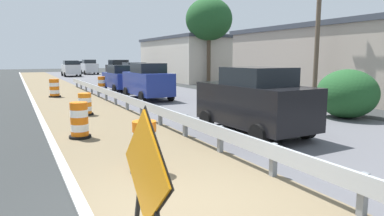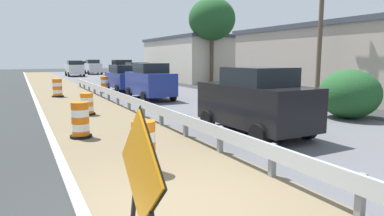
{
  "view_description": "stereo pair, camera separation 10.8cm",
  "coord_description": "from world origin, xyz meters",
  "px_view_note": "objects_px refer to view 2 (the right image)",
  "views": [
    {
      "loc": [
        -2.14,
        -4.58,
        2.44
      ],
      "look_at": [
        2.04,
        3.37,
        1.11
      ],
      "focal_mm": 31.63,
      "sensor_mm": 36.0,
      "label": 1
    },
    {
      "loc": [
        -2.04,
        -4.63,
        2.44
      ],
      "look_at": [
        2.04,
        3.37,
        1.11
      ],
      "focal_mm": 31.63,
      "sensor_mm": 36.0,
      "label": 2
    }
  ],
  "objects_px": {
    "car_lead_far_lane": "(255,101)",
    "utility_pole_near": "(320,26)",
    "car_mid_far_lane": "(138,74)",
    "traffic_barrel_close": "(80,122)",
    "traffic_barrel_nearest": "(144,149)",
    "traffic_barrel_farther": "(104,85)",
    "car_distant_b": "(150,81)",
    "car_distant_c": "(93,67)",
    "warning_sign_diamond": "(141,175)",
    "traffic_barrel_far": "(57,89)",
    "car_trailing_far_lane": "(75,68)",
    "traffic_barrel_mid": "(87,105)",
    "car_lead_near_lane": "(125,78)",
    "car_distant_a": "(85,67)",
    "car_trailing_near_lane": "(122,70)"
  },
  "relations": [
    {
      "from": "traffic_barrel_nearest",
      "to": "car_trailing_near_lane",
      "type": "distance_m",
      "value": 31.07
    },
    {
      "from": "traffic_barrel_mid",
      "to": "car_lead_near_lane",
      "type": "relative_size",
      "value": 0.23
    },
    {
      "from": "car_mid_far_lane",
      "to": "car_trailing_far_lane",
      "type": "xyz_separation_m",
      "value": [
        -3.04,
        18.0,
        0.04
      ]
    },
    {
      "from": "car_mid_far_lane",
      "to": "car_distant_b",
      "type": "bearing_deg",
      "value": -13.94
    },
    {
      "from": "warning_sign_diamond",
      "to": "car_mid_far_lane",
      "type": "height_order",
      "value": "car_mid_far_lane"
    },
    {
      "from": "traffic_barrel_mid",
      "to": "car_trailing_far_lane",
      "type": "relative_size",
      "value": 0.2
    },
    {
      "from": "traffic_barrel_nearest",
      "to": "car_distant_c",
      "type": "xyz_separation_m",
      "value": [
        7.87,
        46.35,
        0.59
      ]
    },
    {
      "from": "warning_sign_diamond",
      "to": "utility_pole_near",
      "type": "height_order",
      "value": "utility_pole_near"
    },
    {
      "from": "traffic_barrel_farther",
      "to": "car_lead_near_lane",
      "type": "bearing_deg",
      "value": 10.13
    },
    {
      "from": "traffic_barrel_mid",
      "to": "car_trailing_near_lane",
      "type": "bearing_deg",
      "value": 70.74
    },
    {
      "from": "traffic_barrel_farther",
      "to": "car_distant_c",
      "type": "xyz_separation_m",
      "value": [
        4.81,
        28.96,
        0.58
      ]
    },
    {
      "from": "car_trailing_near_lane",
      "to": "car_lead_far_lane",
      "type": "distance_m",
      "value": 28.37
    },
    {
      "from": "traffic_barrel_farther",
      "to": "car_trailing_far_lane",
      "type": "height_order",
      "value": "car_trailing_far_lane"
    },
    {
      "from": "car_lead_near_lane",
      "to": "utility_pole_near",
      "type": "distance_m",
      "value": 13.88
    },
    {
      "from": "traffic_barrel_nearest",
      "to": "car_lead_near_lane",
      "type": "height_order",
      "value": "car_lead_near_lane"
    },
    {
      "from": "traffic_barrel_close",
      "to": "traffic_barrel_far",
      "type": "xyz_separation_m",
      "value": [
        0.52,
        12.2,
        0.02
      ]
    },
    {
      "from": "car_trailing_far_lane",
      "to": "car_distant_a",
      "type": "distance_m",
      "value": 11.13
    },
    {
      "from": "car_distant_a",
      "to": "utility_pole_near",
      "type": "relative_size",
      "value": 0.61
    },
    {
      "from": "traffic_barrel_nearest",
      "to": "car_distant_b",
      "type": "distance_m",
      "value": 13.13
    },
    {
      "from": "car_mid_far_lane",
      "to": "traffic_barrel_close",
      "type": "bearing_deg",
      "value": -22.23
    },
    {
      "from": "car_lead_far_lane",
      "to": "car_distant_b",
      "type": "distance_m",
      "value": 10.38
    },
    {
      "from": "warning_sign_diamond",
      "to": "traffic_barrel_far",
      "type": "height_order",
      "value": "warning_sign_diamond"
    },
    {
      "from": "car_trailing_far_lane",
      "to": "car_mid_far_lane",
      "type": "bearing_deg",
      "value": -169.6
    },
    {
      "from": "traffic_barrel_close",
      "to": "car_distant_c",
      "type": "relative_size",
      "value": 0.26
    },
    {
      "from": "traffic_barrel_mid",
      "to": "car_distant_a",
      "type": "relative_size",
      "value": 0.2
    },
    {
      "from": "traffic_barrel_farther",
      "to": "car_distant_b",
      "type": "relative_size",
      "value": 0.26
    },
    {
      "from": "traffic_barrel_close",
      "to": "car_lead_near_lane",
      "type": "bearing_deg",
      "value": 68.84
    },
    {
      "from": "traffic_barrel_mid",
      "to": "traffic_barrel_farther",
      "type": "xyz_separation_m",
      "value": [
        2.82,
        9.19,
        0.1
      ]
    },
    {
      "from": "traffic_barrel_close",
      "to": "car_lead_far_lane",
      "type": "distance_m",
      "value": 5.53
    },
    {
      "from": "car_trailing_near_lane",
      "to": "car_trailing_far_lane",
      "type": "relative_size",
      "value": 0.9
    },
    {
      "from": "traffic_barrel_mid",
      "to": "traffic_barrel_farther",
      "type": "distance_m",
      "value": 9.62
    },
    {
      "from": "car_lead_near_lane",
      "to": "car_trailing_near_lane",
      "type": "xyz_separation_m",
      "value": [
        3.25,
        12.38,
        0.16
      ]
    },
    {
      "from": "traffic_barrel_mid",
      "to": "car_trailing_far_lane",
      "type": "bearing_deg",
      "value": 82.76
    },
    {
      "from": "car_lead_far_lane",
      "to": "car_mid_far_lane",
      "type": "height_order",
      "value": "car_lead_far_lane"
    },
    {
      "from": "car_lead_near_lane",
      "to": "car_distant_b",
      "type": "xyz_separation_m",
      "value": [
        -0.01,
        -5.4,
        0.1
      ]
    },
    {
      "from": "car_mid_far_lane",
      "to": "car_trailing_far_lane",
      "type": "bearing_deg",
      "value": -169.88
    },
    {
      "from": "car_lead_far_lane",
      "to": "utility_pole_near",
      "type": "bearing_deg",
      "value": -61.12
    },
    {
      "from": "traffic_barrel_farther",
      "to": "car_distant_c",
      "type": "bearing_deg",
      "value": 80.57
    },
    {
      "from": "car_lead_far_lane",
      "to": "utility_pole_near",
      "type": "xyz_separation_m",
      "value": [
        7.53,
        4.41,
        3.01
      ]
    },
    {
      "from": "car_distant_c",
      "to": "utility_pole_near",
      "type": "relative_size",
      "value": 0.54
    },
    {
      "from": "traffic_barrel_nearest",
      "to": "traffic_barrel_farther",
      "type": "bearing_deg",
      "value": 80.0
    },
    {
      "from": "car_mid_far_lane",
      "to": "car_trailing_far_lane",
      "type": "relative_size",
      "value": 0.94
    },
    {
      "from": "traffic_barrel_farther",
      "to": "utility_pole_near",
      "type": "distance_m",
      "value": 14.65
    },
    {
      "from": "traffic_barrel_close",
      "to": "car_distant_c",
      "type": "height_order",
      "value": "car_distant_c"
    },
    {
      "from": "warning_sign_diamond",
      "to": "traffic_barrel_mid",
      "type": "relative_size",
      "value": 2.0
    },
    {
      "from": "car_lead_far_lane",
      "to": "utility_pole_near",
      "type": "relative_size",
      "value": 0.53
    },
    {
      "from": "car_mid_far_lane",
      "to": "utility_pole_near",
      "type": "distance_m",
      "value": 18.01
    },
    {
      "from": "traffic_barrel_mid",
      "to": "traffic_barrel_nearest",
      "type": "bearing_deg",
      "value": -91.72
    },
    {
      "from": "traffic_barrel_farther",
      "to": "utility_pole_near",
      "type": "xyz_separation_m",
      "value": [
        8.88,
        -11.09,
        3.57
      ]
    },
    {
      "from": "traffic_barrel_nearest",
      "to": "traffic_barrel_mid",
      "type": "distance_m",
      "value": 8.21
    }
  ]
}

